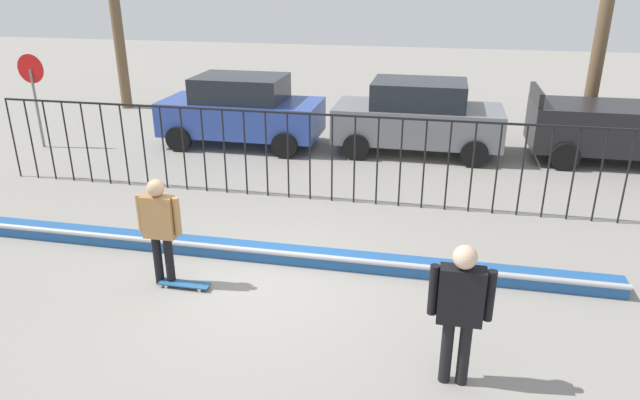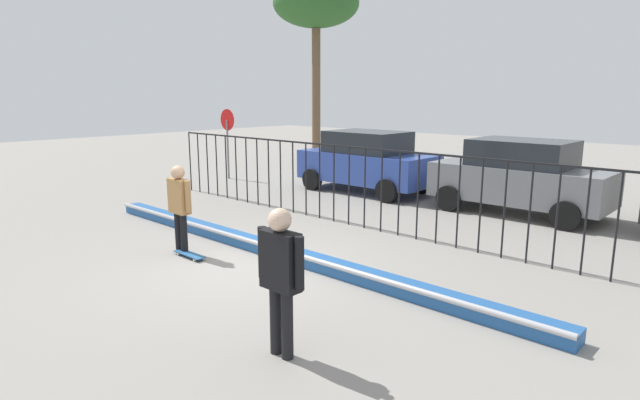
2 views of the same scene
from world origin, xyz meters
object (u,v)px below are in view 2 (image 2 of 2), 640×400
(camera_operator, at_px, (281,269))
(parked_car_blue, at_px, (367,161))
(stop_sign, at_px, (228,134))
(skateboarder, at_px, (179,201))
(skateboard, at_px, (190,254))
(parked_car_gray, at_px, (520,176))
(palm_tree_short, at_px, (316,6))

(camera_operator, xyz_separation_m, parked_car_blue, (-5.68, 8.97, -0.10))
(stop_sign, bearing_deg, skateboarder, -43.13)
(skateboarder, distance_m, skateboard, 1.03)
(skateboarder, xyz_separation_m, parked_car_blue, (-1.33, 7.54, -0.06))
(skateboarder, relative_size, parked_car_gray, 0.40)
(skateboard, distance_m, palm_tree_short, 14.80)
(skateboard, height_order, camera_operator, camera_operator)
(skateboarder, height_order, stop_sign, stop_sign)
(camera_operator, bearing_deg, parked_car_gray, -50.74)
(skateboarder, relative_size, parked_car_blue, 0.40)
(palm_tree_short, bearing_deg, stop_sign, -87.11)
(stop_sign, bearing_deg, parked_car_gray, 8.98)
(skateboard, distance_m, parked_car_gray, 8.47)
(skateboarder, xyz_separation_m, palm_tree_short, (-6.86, 11.12, 5.54))
(skateboard, height_order, stop_sign, stop_sign)
(skateboarder, distance_m, parked_car_gray, 8.50)
(skateboarder, distance_m, parked_car_blue, 7.66)
(skateboarder, height_order, palm_tree_short, palm_tree_short)
(skateboard, bearing_deg, skateboarder, 153.69)
(camera_operator, xyz_separation_m, palm_tree_short, (-11.22, 12.55, 5.50))
(stop_sign, height_order, palm_tree_short, palm_tree_short)
(parked_car_blue, distance_m, parked_car_gray, 4.74)
(skateboarder, distance_m, camera_operator, 4.58)
(parked_car_blue, xyz_separation_m, palm_tree_short, (-5.53, 3.58, 5.60))
(camera_operator, height_order, palm_tree_short, palm_tree_short)
(parked_car_blue, bearing_deg, palm_tree_short, 143.13)
(skateboarder, bearing_deg, parked_car_gray, 52.15)
(parked_car_gray, bearing_deg, parked_car_blue, -178.11)
(skateboard, relative_size, parked_car_blue, 0.19)
(skateboarder, relative_size, palm_tree_short, 0.22)
(skateboarder, bearing_deg, parked_car_blue, 85.80)
(stop_sign, bearing_deg, palm_tree_short, 92.89)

